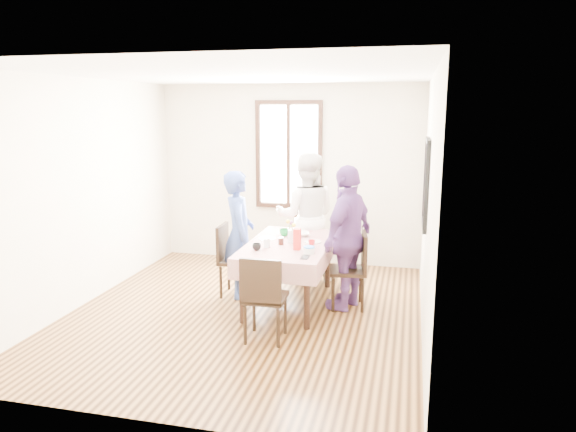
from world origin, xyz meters
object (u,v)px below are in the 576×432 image
(chair_near, at_px, (265,297))
(person_far, at_px, (306,216))
(chair_left, at_px, (237,260))
(person_right, at_px, (347,237))
(person_left, at_px, (238,234))
(dining_table, at_px, (289,274))
(chair_far, at_px, (306,246))
(chair_right, at_px, (348,270))

(chair_near, height_order, person_far, person_far)
(chair_left, xyz_separation_m, person_right, (1.39, -0.10, 0.40))
(person_left, bearing_deg, dining_table, -123.52)
(chair_near, distance_m, person_left, 1.42)
(chair_near, distance_m, person_far, 2.12)
(dining_table, height_order, chair_far, chair_far)
(chair_right, relative_size, person_right, 0.53)
(chair_near, xyz_separation_m, person_far, (0.00, 2.08, 0.43))
(chair_right, xyz_separation_m, person_far, (-0.70, 0.98, 0.43))
(chair_left, height_order, chair_near, same)
(dining_table, xyz_separation_m, chair_far, (0.00, 1.05, 0.08))
(dining_table, bearing_deg, chair_near, -90.00)
(chair_right, height_order, chair_near, same)
(person_far, bearing_deg, person_left, 43.55)
(person_far, bearing_deg, chair_left, 42.79)
(chair_far, bearing_deg, person_left, 52.29)
(dining_table, height_order, chair_near, chair_near)
(person_right, bearing_deg, chair_near, -11.28)
(person_right, bearing_deg, chair_left, -73.21)
(chair_right, height_order, chair_far, same)
(chair_left, distance_m, chair_far, 1.15)
(dining_table, distance_m, person_far, 1.15)
(chair_far, xyz_separation_m, person_left, (-0.69, -0.91, 0.34))
(chair_far, bearing_deg, person_right, 123.77)
(chair_left, relative_size, chair_near, 1.00)
(chair_far, distance_m, chair_near, 2.10)
(dining_table, bearing_deg, person_left, 168.21)
(chair_near, distance_m, person_right, 1.35)
(chair_right, bearing_deg, chair_near, 137.76)
(chair_near, xyz_separation_m, person_right, (0.69, 1.10, 0.40))
(person_left, relative_size, person_right, 0.93)
(person_far, xyz_separation_m, person_right, (0.69, -0.98, -0.02))
(dining_table, distance_m, person_right, 0.84)
(dining_table, bearing_deg, person_far, 90.00)
(person_left, distance_m, person_far, 1.12)
(chair_left, height_order, person_right, person_right)
(chair_far, bearing_deg, chair_right, 124.50)
(dining_table, bearing_deg, person_right, 3.98)
(chair_left, bearing_deg, chair_near, 27.95)
(chair_left, distance_m, person_left, 0.34)
(chair_right, relative_size, chair_far, 1.00)
(chair_right, xyz_separation_m, person_right, (-0.02, 0.00, 0.40))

